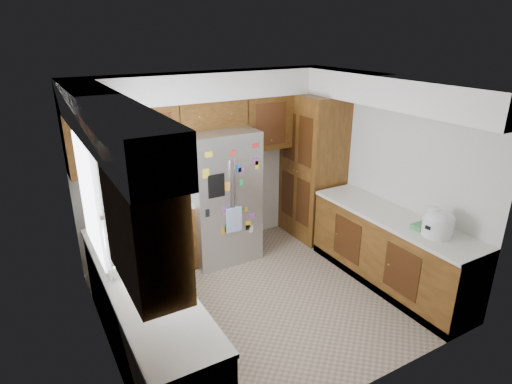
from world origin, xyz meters
TOP-DOWN VIEW (x-y plane):
  - floor at (0.00, 0.00)m, footprint 3.60×3.60m
  - room_shell at (-0.11, 0.36)m, footprint 3.64×3.24m
  - left_counter_run at (-1.36, 0.03)m, footprint 1.36×3.20m
  - right_counter_run at (1.50, -0.47)m, footprint 0.63×2.25m
  - pantry at (1.50, 1.15)m, footprint 0.60×0.90m
  - fridge at (-0.00, 1.20)m, footprint 0.90×0.79m
  - bridge_cabinet at (0.00, 1.43)m, footprint 0.96×0.34m
  - fridge_top_items at (-0.15, 1.43)m, footprint 0.69×0.34m
  - sink_assembly at (-1.50, 0.10)m, footprint 0.52×0.72m
  - left_counter_clutter at (-1.47, 0.82)m, footprint 0.36×0.88m
  - rice_cooker at (1.50, -1.07)m, footprint 0.33×0.32m
  - paper_towel at (1.50, -0.99)m, footprint 0.13×0.13m

SIDE VIEW (x-z plane):
  - floor at x=0.00m, z-range 0.00..0.00m
  - right_counter_run at x=1.50m, z-range -0.04..0.88m
  - left_counter_run at x=-1.36m, z-range -0.03..0.89m
  - fridge at x=0.00m, z-range 0.00..1.80m
  - sink_assembly at x=-1.50m, z-range 0.80..1.17m
  - left_counter_clutter at x=-1.47m, z-range 0.86..1.24m
  - rice_cooker at x=1.50m, z-range 0.93..1.21m
  - paper_towel at x=1.50m, z-range 0.92..1.22m
  - pantry at x=1.50m, z-range 0.00..2.15m
  - room_shell at x=-0.11m, z-range 0.56..3.08m
  - bridge_cabinet at x=0.00m, z-range 1.80..2.15m
  - fridge_top_items at x=-0.15m, z-range 2.14..2.44m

